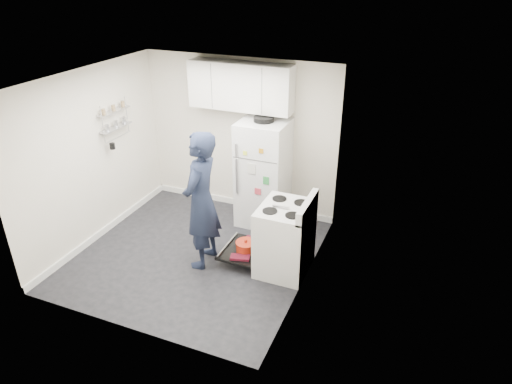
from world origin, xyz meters
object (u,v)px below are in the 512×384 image
at_px(electric_range, 284,239).
at_px(open_oven_door, 244,248).
at_px(person, 201,201).
at_px(refrigerator, 263,173).

xyz_separation_m(electric_range, open_oven_door, (-0.57, -0.01, -0.28)).
xyz_separation_m(electric_range, person, (-1.07, -0.26, 0.48)).
xyz_separation_m(open_oven_door, person, (-0.50, -0.24, 0.77)).
distance_m(electric_range, open_oven_door, 0.63).
relative_size(electric_range, refrigerator, 0.63).
xyz_separation_m(refrigerator, person, (-0.34, -1.36, 0.11)).
distance_m(open_oven_door, person, 0.95).
relative_size(open_oven_door, refrigerator, 0.40).
bearing_deg(open_oven_door, electric_range, 1.45).
height_order(electric_range, refrigerator, refrigerator).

